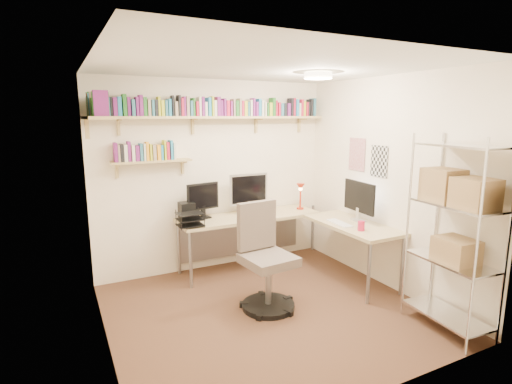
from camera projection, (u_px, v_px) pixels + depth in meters
ground at (268, 310)px, 4.25m from camera, size 3.20×3.20×0.00m
room_shell at (270, 166)px, 3.96m from camera, size 3.24×3.04×2.52m
wall_shelves at (186, 117)px, 4.80m from camera, size 3.12×1.09×0.80m
corner_desk at (267, 219)px, 5.15m from camera, size 2.27×1.88×1.28m
office_chair at (265, 264)px, 4.27m from camera, size 0.60×0.60×1.13m
wire_rack at (456, 214)px, 3.67m from camera, size 0.47×0.84×1.88m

